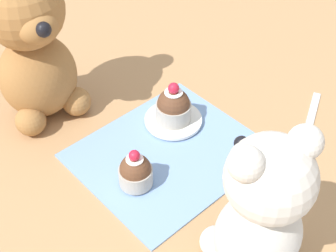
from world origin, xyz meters
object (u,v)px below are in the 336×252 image
Objects in this scene: teddy_bear_cream at (261,209)px; teaspoon at (312,115)px; saucer_plate at (173,120)px; teddy_bear_tan at (32,46)px; cupcake_near_tan_bear at (173,107)px; cupcake_near_cream_bear at (136,172)px.

teddy_bear_cream reaches higher than teaspoon.
saucer_plate is at bearing -94.48° from teddy_bear_cream.
teddy_bear_tan is at bearing -67.72° from teddy_bear_cream.
saucer_plate is 1.31× the size of cupcake_near_tan_bear.
teddy_bear_tan reaches higher than teaspoon.
teddy_bear_cream is 2.29× the size of saucer_plate.
teddy_bear_cream is 3.41× the size of cupcake_near_cream_bear.
teddy_bear_tan reaches higher than cupcake_near_cream_bear.
teddy_bear_cream is at bearing 98.40° from cupcake_near_cream_bear.
cupcake_near_tan_bear is at bearing 180.00° from saucer_plate.
cupcake_near_cream_bear is 0.14m from cupcake_near_tan_bear.
teddy_bear_tan reaches higher than cupcake_near_tan_bear.
teaspoon is at bearing 141.76° from saucer_plate.
teddy_bear_cream is at bearing 68.12° from saucer_plate.
saucer_plate is (-0.10, -0.24, -0.09)m from teddy_bear_cream.
cupcake_near_tan_bear is (-0.10, -0.24, -0.07)m from teddy_bear_cream.
teaspoon is (-0.30, 0.08, -0.03)m from cupcake_near_cream_bear.
cupcake_near_tan_bear is (-0.00, 0.00, 0.03)m from saucer_plate.
teddy_bear_tan is 2.77× the size of saucer_plate.
saucer_plate is 0.74× the size of teaspoon.
teddy_bear_tan is 2.04× the size of teaspoon.
teddy_bear_cream is at bearing -78.64° from teddy_bear_tan.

